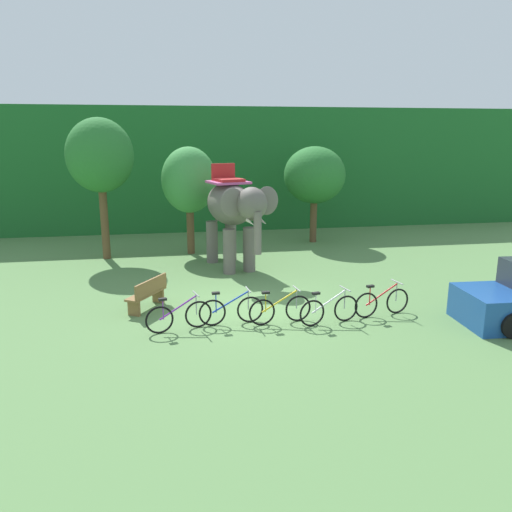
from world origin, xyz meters
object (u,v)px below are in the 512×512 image
Objects in this scene: tree_center at (189,181)px; bike_purple at (179,316)px; wooden_bench at (148,293)px; elephant at (233,209)px; bike_yellow at (280,309)px; bike_red at (382,302)px; bike_blue at (231,310)px; bike_white at (329,310)px; tree_far_right at (315,176)px; tree_far_left at (100,156)px.

bike_purple is at bearing -94.63° from tree_center.
tree_center is 7.37m from wooden_bench.
wooden_bench is (-1.51, -6.75, -2.53)m from tree_center.
elephant is 6.02m from bike_yellow.
tree_center is 9.98m from bike_red.
bike_blue is 2.54m from bike_white.
tree_far_right is 2.89× the size of wooden_bench.
bike_white is (1.73, -5.97, -1.82)m from elephant.
bike_yellow is at bearing -7.13° from bike_blue.
bike_purple and bike_red have the same top height.
tree_far_right is at bearing 44.41° from elephant.
bike_purple is (-0.69, -8.52, -2.62)m from tree_center.
tree_far_right is 2.56× the size of bike_red.
elephant is (4.78, -2.41, -1.81)m from tree_far_left.
tree_far_left reaches higher than elephant.
bike_purple is at bearing -122.61° from tree_far_right.
bike_yellow is (1.26, -0.16, 0.00)m from bike_blue.
bike_yellow is at bearing 1.20° from bike_purple.
elephant is at bearing 106.13° from bike_white.
bike_white is at bearing -22.78° from wooden_bench.
tree_far_right is at bearing 62.73° from bike_blue.
tree_far_left is 3.20× the size of bike_yellow.
wooden_bench is (-0.82, 1.76, 0.09)m from bike_purple.
tree_far_left is at bearing 106.05° from wooden_bench.
bike_purple is 1.12× the size of wooden_bench.
tree_far_left is 1.25× the size of tree_center.
tree_far_right is at bearing 76.12° from bike_white.
bike_blue is 1.01× the size of bike_white.
tree_center reaches higher than tree_far_right.
tree_far_left is at bearing 122.91° from bike_yellow.
tree_far_right is 10.74m from bike_white.
wooden_bench is at bearing -131.29° from tree_far_right.
bike_white is 1.13× the size of wooden_bench.
bike_red is (4.76, -8.37, -2.62)m from tree_center.
tree_far_left is at bearing 153.22° from elephant.
wooden_bench is (-6.26, 1.62, 0.09)m from bike_red.
tree_center is 2.58× the size of bike_red.
tree_center is 2.56× the size of bike_yellow.
bike_blue and bike_yellow have the same top height.
bike_red is 1.13× the size of wooden_bench.
elephant is 2.49× the size of bike_yellow.
tree_center is at bearing 117.54° from elephant.
tree_far_left reaches higher than tree_center.
elephant is at bearing -135.59° from tree_far_right.
tree_far_right is at bearing 48.71° from wooden_bench.
elephant reaches higher than bike_purple.
tree_far_right is 2.53× the size of bike_blue.
bike_yellow is (-3.74, -9.86, -2.65)m from tree_far_right.
wooden_bench is at bearing -126.18° from elephant.
bike_blue is at bearing -97.96° from elephant.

